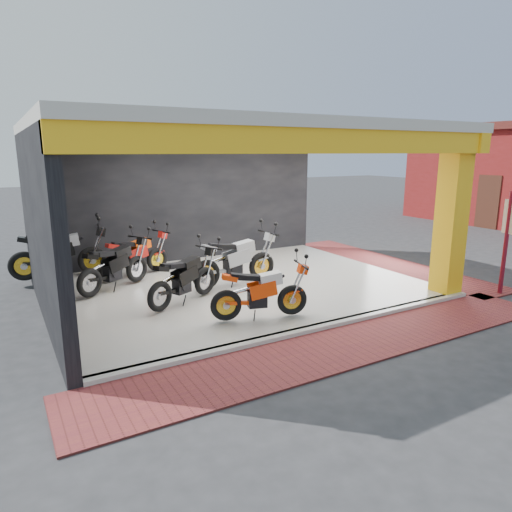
{
  "coord_description": "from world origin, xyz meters",
  "views": [
    {
      "loc": [
        -4.76,
        -7.12,
        3.13
      ],
      "look_at": [
        0.08,
        1.32,
        0.9
      ],
      "focal_mm": 32.0,
      "sensor_mm": 36.0,
      "label": 1
    }
  ],
  "objects": [
    {
      "name": "moto_row_d",
      "position": [
        -2.04,
        3.29,
        0.74
      ],
      "size": [
        2.21,
        1.7,
        1.28
      ],
      "primitive_type": null,
      "rotation": [
        0.0,
        0.0,
        0.51
      ],
      "color": "black",
      "rests_on": "showroom_floor"
    },
    {
      "name": "moto_hero",
      "position": [
        -0.11,
        -0.38,
        0.69
      ],
      "size": [
        2.07,
        1.21,
        1.19
      ],
      "primitive_type": null,
      "rotation": [
        0.0,
        0.0,
        -0.27
      ],
      "color": "#FC400A",
      "rests_on": "showroom_floor"
    },
    {
      "name": "paver_front",
      "position": [
        0.0,
        -1.8,
        0.01
      ],
      "size": [
        9.0,
        1.4,
        0.03
      ],
      "primitive_type": "cube",
      "color": "maroon",
      "rests_on": "ground"
    },
    {
      "name": "showroom_floor",
      "position": [
        0.0,
        2.0,
        0.05
      ],
      "size": [
        8.0,
        6.0,
        0.1
      ],
      "primitive_type": "cube",
      "color": "silver",
      "rests_on": "ground"
    },
    {
      "name": "floor_kerb",
      "position": [
        0.0,
        -1.02,
        0.05
      ],
      "size": [
        8.0,
        0.2,
        0.1
      ],
      "primitive_type": "cube",
      "color": "silver",
      "rests_on": "ground"
    },
    {
      "name": "paver_right",
      "position": [
        4.8,
        2.0,
        0.01
      ],
      "size": [
        1.4,
        7.0,
        0.03
      ],
      "primitive_type": "cube",
      "color": "maroon",
      "rests_on": "ground"
    },
    {
      "name": "showroom_ceiling",
      "position": [
        0.0,
        2.0,
        3.6
      ],
      "size": [
        8.4,
        6.4,
        0.2
      ],
      "primitive_type": "cube",
      "color": "beige",
      "rests_on": "corner_column"
    },
    {
      "name": "ground",
      "position": [
        0.0,
        0.0,
        0.0
      ],
      "size": [
        80.0,
        80.0,
        0.0
      ],
      "primitive_type": "plane",
      "color": "#2D2D30",
      "rests_on": "ground"
    },
    {
      "name": "header_beam_front",
      "position": [
        0.0,
        -1.0,
        3.3
      ],
      "size": [
        8.4,
        0.3,
        0.4
      ],
      "primitive_type": "cube",
      "color": "yellow",
      "rests_on": "corner_column"
    },
    {
      "name": "moto_row_e",
      "position": [
        -2.8,
        4.5,
        0.83
      ],
      "size": [
        2.48,
        1.2,
        1.45
      ],
      "primitive_type": null,
      "rotation": [
        0.0,
        0.0,
        -0.14
      ],
      "color": "black",
      "rests_on": "showroom_floor"
    },
    {
      "name": "header_beam_right",
      "position": [
        4.0,
        2.0,
        3.3
      ],
      "size": [
        0.3,
        6.4,
        0.4
      ],
      "primitive_type": "cube",
      "color": "yellow",
      "rests_on": "corner_column"
    },
    {
      "name": "moto_row_a",
      "position": [
        0.61,
        1.98,
        0.79
      ],
      "size": [
        2.3,
        0.94,
        1.39
      ],
      "primitive_type": null,
      "rotation": [
        0.0,
        0.0,
        0.05
      ],
      "color": "#A1A4A9",
      "rests_on": "showroom_floor"
    },
    {
      "name": "moto_row_c",
      "position": [
        -1.3,
        4.05,
        0.72
      ],
      "size": [
        2.17,
        1.34,
        1.24
      ],
      "primitive_type": null,
      "rotation": [
        0.0,
        0.0,
        0.31
      ],
      "color": "#B61913",
      "rests_on": "showroom_floor"
    },
    {
      "name": "signpost",
      "position": [
        4.88,
        -1.34,
        1.26
      ],
      "size": [
        0.1,
        0.32,
        2.31
      ],
      "rotation": [
        0.0,
        0.0,
        -0.27
      ],
      "color": "maroon",
      "rests_on": "ground"
    },
    {
      "name": "back_wall",
      "position": [
        0.0,
        5.1,
        1.75
      ],
      "size": [
        8.2,
        0.2,
        3.5
      ],
      "primitive_type": "cube",
      "color": "black",
      "rests_on": "ground"
    },
    {
      "name": "left_wall",
      "position": [
        -4.1,
        2.0,
        1.75
      ],
      "size": [
        0.2,
        6.2,
        3.5
      ],
      "primitive_type": "cube",
      "color": "black",
      "rests_on": "ground"
    },
    {
      "name": "corner_column",
      "position": [
        3.75,
        -0.75,
        1.75
      ],
      "size": [
        0.5,
        0.5,
        3.5
      ],
      "primitive_type": "cube",
      "color": "yellow",
      "rests_on": "ground"
    },
    {
      "name": "moto_row_b",
      "position": [
        -1.04,
        1.6,
        0.72
      ],
      "size": [
        2.15,
        1.54,
        1.23
      ],
      "primitive_type": null,
      "rotation": [
        0.0,
        0.0,
        0.44
      ],
      "color": "black",
      "rests_on": "showroom_floor"
    }
  ]
}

